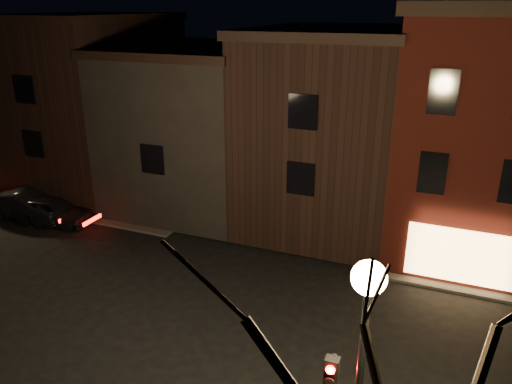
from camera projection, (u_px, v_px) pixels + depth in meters
ground at (211, 318)px, 17.82m from camera, size 120.00×120.00×0.00m
sidewalk_far_left at (108, 136)px, 42.21m from camera, size 30.00×30.00×0.12m
corner_building at (476, 132)px, 21.27m from camera, size 6.50×8.50×10.50m
row_building_a at (332, 126)px, 24.67m from camera, size 7.30×10.30×9.40m
row_building_b at (203, 124)px, 27.42m from camera, size 7.80×10.30×8.40m
row_building_c at (95, 101)px, 29.73m from camera, size 7.30×10.30×9.90m
street_lamp_near at (364, 335)px, 8.60m from camera, size 0.60×0.60×6.48m
parked_car_a at (52, 210)px, 25.26m from camera, size 4.33×2.12×1.42m
parked_car_b at (28, 206)px, 25.68m from camera, size 4.50×1.63×1.48m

